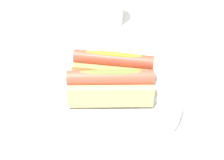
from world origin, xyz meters
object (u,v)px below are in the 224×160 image
(hotdog_back, at_px, (113,68))
(paper_towel_roll, at_px, (102,1))
(serving_bowl, at_px, (112,95))
(hotdog_front, at_px, (110,86))

(hotdog_back, xyz_separation_m, paper_towel_roll, (-0.05, 0.30, 0.00))
(paper_towel_roll, bearing_deg, hotdog_back, -80.86)
(serving_bowl, distance_m, paper_towel_roll, 0.33)
(paper_towel_roll, bearing_deg, serving_bowl, -81.80)
(serving_bowl, relative_size, paper_towel_roll, 2.04)
(hotdog_front, relative_size, paper_towel_roll, 1.14)
(hotdog_front, bearing_deg, paper_towel_roll, 97.41)
(hotdog_front, xyz_separation_m, paper_towel_roll, (-0.05, 0.35, 0.00))
(serving_bowl, bearing_deg, hotdog_back, 87.93)
(serving_bowl, xyz_separation_m, hotdog_front, (-0.00, -0.03, 0.04))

